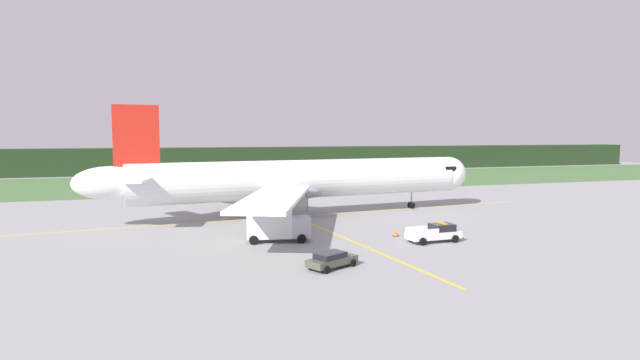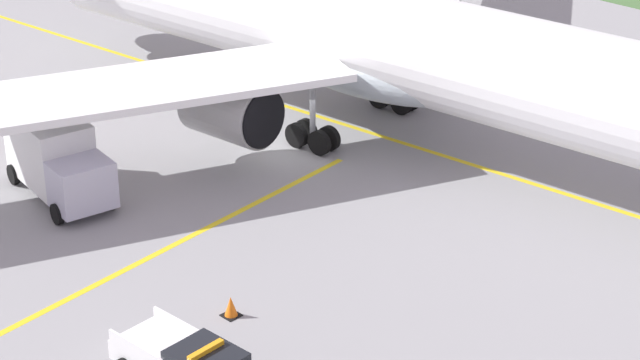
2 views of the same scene
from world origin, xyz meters
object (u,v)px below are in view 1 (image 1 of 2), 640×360
Objects in this scene: airliner at (298,180)px; staff_car at (332,259)px; ops_pickup_truck at (435,233)px; catering_truck at (276,224)px; apron_cone at (396,233)px.

airliner is 11.52× the size of staff_car.
ops_pickup_truck is 15.89m from catering_truck.
airliner reaches higher than staff_car.
catering_truck is (-6.25, -14.67, -2.91)m from airliner.
airliner is at bearing 66.91° from catering_truck.
staff_car reaches higher than apron_cone.
airliner is 8.08× the size of catering_truck.
staff_car is at bearing -79.89° from catering_truck.
catering_truck is 1.43× the size of staff_car.
catering_truck is (-15.06, 4.96, 0.89)m from ops_pickup_truck.
ops_pickup_truck is (8.81, -19.63, -3.80)m from airliner.
staff_car is at bearing -99.33° from airliner.
staff_car is at bearing -136.46° from apron_cone.
airliner is 9.67× the size of ops_pickup_truck.
catering_truck is at bearing 174.73° from apron_cone.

